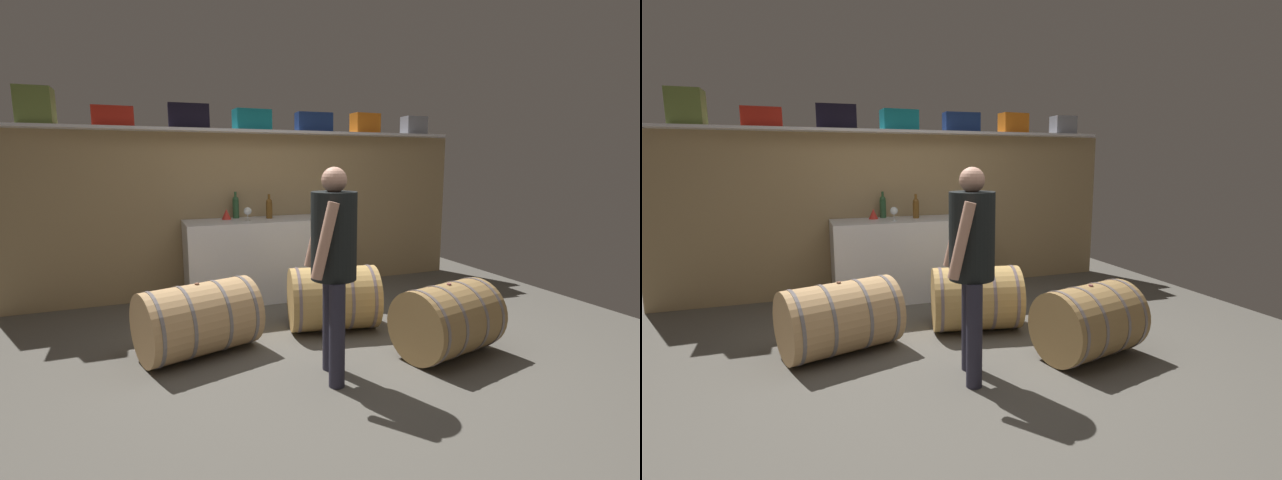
% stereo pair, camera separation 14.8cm
% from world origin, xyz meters
% --- Properties ---
extents(ground_plane, '(6.79, 7.98, 0.02)m').
position_xyz_m(ground_plane, '(0.00, 0.60, -0.01)').
color(ground_plane, '#5A564F').
extents(back_wall_panel, '(5.59, 0.10, 1.93)m').
position_xyz_m(back_wall_panel, '(0.00, 2.39, 0.96)').
color(back_wall_panel, tan).
rests_on(back_wall_panel, ground).
extents(high_shelf_board, '(5.14, 0.40, 0.03)m').
position_xyz_m(high_shelf_board, '(0.00, 2.24, 1.94)').
color(high_shelf_board, silver).
rests_on(high_shelf_board, back_wall_panel).
extents(toolcase_olive, '(0.32, 0.30, 0.36)m').
position_xyz_m(toolcase_olive, '(-2.19, 2.24, 2.14)').
color(toolcase_olive, olive).
rests_on(toolcase_olive, high_shelf_board).
extents(toolcase_red, '(0.40, 0.29, 0.20)m').
position_xyz_m(toolcase_red, '(-1.50, 2.24, 2.06)').
color(toolcase_red, red).
rests_on(toolcase_red, high_shelf_board).
extents(toolcase_black, '(0.44, 0.25, 0.26)m').
position_xyz_m(toolcase_black, '(-0.73, 2.24, 2.09)').
color(toolcase_black, black).
rests_on(toolcase_black, high_shelf_board).
extents(toolcase_teal, '(0.42, 0.28, 0.23)m').
position_xyz_m(toolcase_teal, '(-0.02, 2.24, 2.08)').
color(toolcase_teal, '#0F7381').
rests_on(toolcase_teal, high_shelf_board).
extents(toolcase_navy, '(0.45, 0.23, 0.23)m').
position_xyz_m(toolcase_navy, '(0.75, 2.24, 2.07)').
color(toolcase_navy, navy).
rests_on(toolcase_navy, high_shelf_board).
extents(toolcase_orange, '(0.36, 0.23, 0.25)m').
position_xyz_m(toolcase_orange, '(1.46, 2.24, 2.08)').
color(toolcase_orange, orange).
rests_on(toolcase_orange, high_shelf_board).
extents(toolcase_grey, '(0.31, 0.25, 0.23)m').
position_xyz_m(toolcase_grey, '(2.19, 2.24, 2.08)').
color(toolcase_grey, gray).
rests_on(toolcase_grey, high_shelf_board).
extents(work_cabinet, '(1.78, 0.65, 0.93)m').
position_xyz_m(work_cabinet, '(0.03, 2.01, 0.47)').
color(work_cabinet, white).
rests_on(work_cabinet, ground).
extents(wine_bottle_green, '(0.08, 0.08, 0.31)m').
position_xyz_m(wine_bottle_green, '(-0.24, 2.24, 1.07)').
color(wine_bottle_green, '#2C5633').
rests_on(wine_bottle_green, work_cabinet).
extents(wine_bottle_amber, '(0.07, 0.07, 0.29)m').
position_xyz_m(wine_bottle_amber, '(0.12, 2.08, 1.06)').
color(wine_bottle_amber, brown).
rests_on(wine_bottle_amber, work_cabinet).
extents(wine_glass, '(0.09, 0.09, 0.16)m').
position_xyz_m(wine_glass, '(-0.17, 1.92, 1.04)').
color(wine_glass, white).
rests_on(wine_glass, work_cabinet).
extents(red_funnel, '(0.11, 0.11, 0.12)m').
position_xyz_m(red_funnel, '(-0.37, 2.17, 0.99)').
color(red_funnel, red).
rests_on(red_funnel, work_cabinet).
extents(wine_barrel_near, '(1.07, 0.84, 0.61)m').
position_xyz_m(wine_barrel_near, '(-0.91, 0.62, 0.30)').
color(wine_barrel_near, tan).
rests_on(wine_barrel_near, ground).
extents(wine_barrel_far, '(0.93, 0.76, 0.62)m').
position_xyz_m(wine_barrel_far, '(0.36, 0.74, 0.31)').
color(wine_barrel_far, tan).
rests_on(wine_barrel_far, ground).
extents(wine_barrel_flank, '(0.91, 0.76, 0.61)m').
position_xyz_m(wine_barrel_flank, '(1.00, -0.17, 0.30)').
color(wine_barrel_flank, '#9A7746').
rests_on(wine_barrel_flank, ground).
extents(winemaker_pouring, '(0.40, 0.49, 1.56)m').
position_xyz_m(winemaker_pouring, '(-0.04, -0.18, 0.96)').
color(winemaker_pouring, '#2C2B3C').
rests_on(winemaker_pouring, ground).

